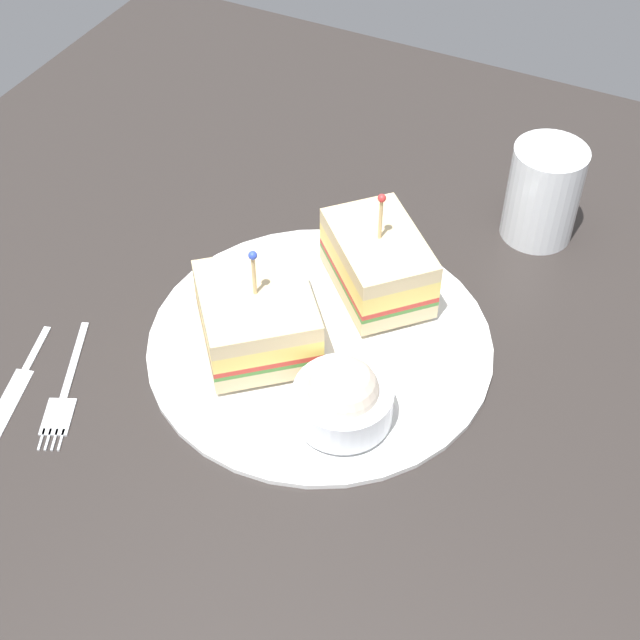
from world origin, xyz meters
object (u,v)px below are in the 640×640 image
(sandwich_half_front, at_px, (257,317))
(sandwich_half_back, at_px, (378,262))
(fork, at_px, (63,398))
(drink_glass, at_px, (542,197))
(coleslaw_bowl, at_px, (343,397))
(plate, at_px, (320,341))
(knife, at_px, (17,385))

(sandwich_half_front, bearing_deg, sandwich_half_back, 148.81)
(fork, bearing_deg, drink_glass, 142.85)
(sandwich_half_front, height_order, coleslaw_bowl, sandwich_half_front)
(plate, height_order, coleslaw_bowl, coleslaw_bowl)
(sandwich_half_back, distance_m, coleslaw_bowl, 0.15)
(drink_glass, height_order, knife, drink_glass)
(coleslaw_bowl, relative_size, fork, 0.60)
(sandwich_half_back, xyz_separation_m, fork, (0.22, -0.17, -0.04))
(plate, xyz_separation_m, coleslaw_bowl, (0.07, 0.05, 0.03))
(plate, relative_size, drink_glass, 3.09)
(sandwich_half_front, relative_size, sandwich_half_back, 1.08)
(fork, relative_size, knife, 1.08)
(plate, relative_size, fork, 2.27)
(plate, height_order, sandwich_half_back, sandwich_half_back)
(drink_glass, bearing_deg, coleslaw_bowl, -13.09)
(coleslaw_bowl, xyz_separation_m, fork, (0.08, -0.21, -0.03))
(sandwich_half_front, relative_size, drink_glass, 1.42)
(drink_glass, distance_m, fork, 0.45)
(plate, bearing_deg, drink_glass, 151.77)
(sandwich_half_back, relative_size, drink_glass, 1.32)
(sandwich_half_back, bearing_deg, knife, -43.72)
(coleslaw_bowl, bearing_deg, plate, -141.88)
(sandwich_half_front, xyz_separation_m, sandwich_half_back, (-0.10, 0.06, 0.00))
(coleslaw_bowl, relative_size, drink_glass, 0.82)
(knife, bearing_deg, drink_glass, 139.43)
(plate, bearing_deg, knife, -53.05)
(plate, distance_m, drink_glass, 0.25)
(coleslaw_bowl, bearing_deg, drink_glass, 166.91)
(sandwich_half_front, xyz_separation_m, fork, (0.12, -0.11, -0.03))
(plate, height_order, knife, plate)
(sandwich_half_front, height_order, sandwich_half_back, sandwich_half_back)
(knife, bearing_deg, plate, 126.95)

